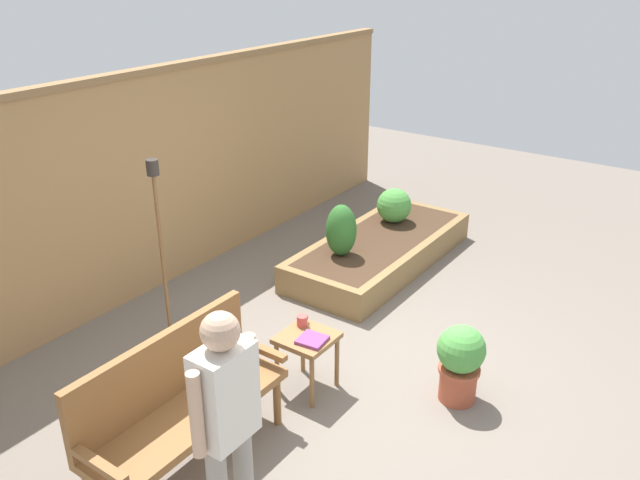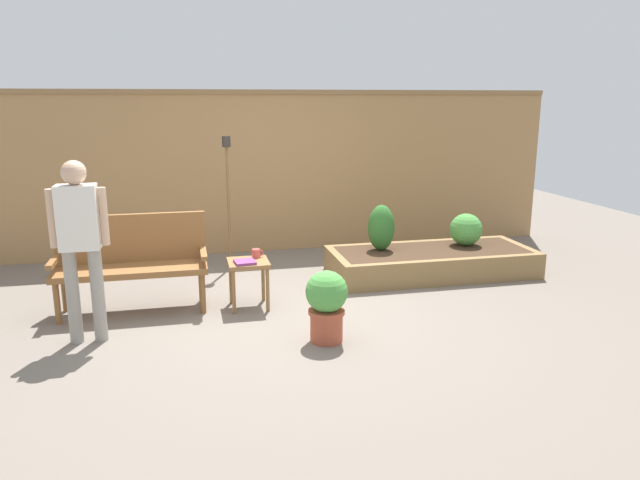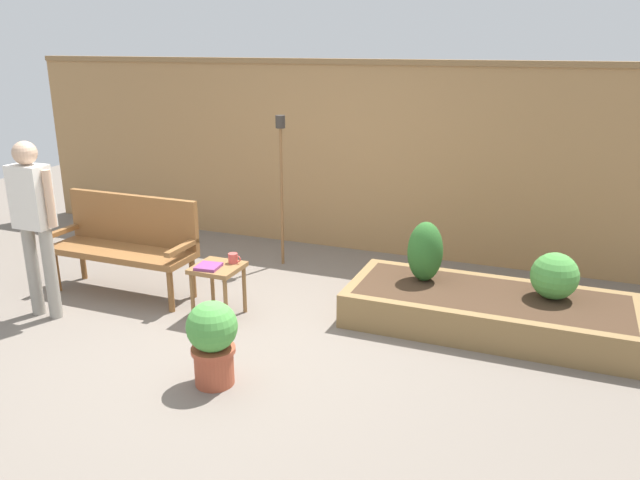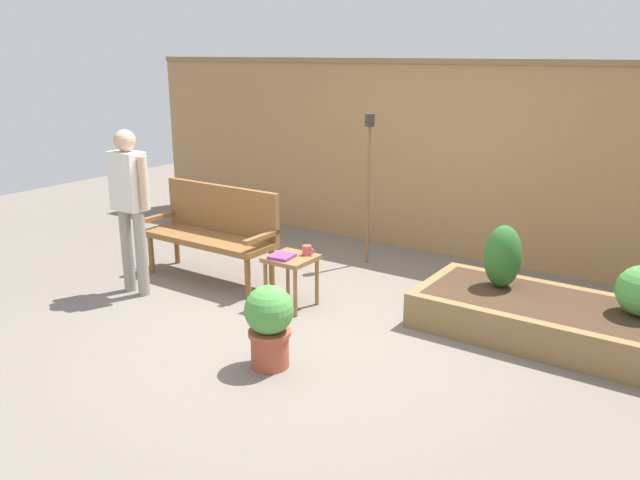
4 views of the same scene
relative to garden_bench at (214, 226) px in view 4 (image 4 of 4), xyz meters
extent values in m
plane|color=#70665B|center=(1.47, -0.52, -0.54)|extent=(14.00, 14.00, 0.00)
cube|color=#A37A4C|center=(1.47, 2.08, 0.51)|extent=(8.40, 0.10, 2.10)
cube|color=olive|center=(1.47, 2.08, 1.59)|extent=(8.40, 0.14, 0.06)
cylinder|color=brown|center=(0.66, 0.08, -0.34)|extent=(0.06, 0.06, 0.40)
cylinder|color=brown|center=(0.66, -0.28, -0.34)|extent=(0.06, 0.06, 0.40)
cylinder|color=brown|center=(-0.66, 0.08, -0.34)|extent=(0.06, 0.06, 0.40)
cylinder|color=brown|center=(-0.66, -0.28, -0.34)|extent=(0.06, 0.06, 0.40)
cube|color=brown|center=(0.00, -0.10, -0.11)|extent=(1.44, 0.48, 0.06)
cube|color=brown|center=(0.00, 0.11, 0.16)|extent=(1.44, 0.06, 0.48)
cube|color=brown|center=(-0.69, -0.10, 0.02)|extent=(0.06, 0.48, 0.04)
cube|color=brown|center=(0.69, -0.10, 0.02)|extent=(0.06, 0.48, 0.04)
cylinder|color=olive|center=(1.28, -0.04, -0.32)|extent=(0.04, 0.04, 0.44)
cylinder|color=olive|center=(1.28, -0.37, -0.32)|extent=(0.04, 0.04, 0.44)
cylinder|color=olive|center=(0.95, -0.04, -0.32)|extent=(0.04, 0.04, 0.44)
cylinder|color=olive|center=(0.95, -0.37, -0.32)|extent=(0.04, 0.04, 0.44)
cube|color=olive|center=(1.12, -0.21, -0.08)|extent=(0.40, 0.40, 0.04)
cylinder|color=#CC4C47|center=(1.21, -0.09, -0.02)|extent=(0.08, 0.08, 0.09)
torus|color=#CC4C47|center=(1.26, -0.09, -0.02)|extent=(0.06, 0.01, 0.06)
cube|color=#7F3875|center=(1.08, -0.29, -0.05)|extent=(0.22, 0.22, 0.03)
cylinder|color=#A84C33|center=(1.67, -1.21, -0.42)|extent=(0.28, 0.28, 0.25)
cylinder|color=#A84C33|center=(1.67, -1.21, -0.28)|extent=(0.31, 0.31, 0.04)
sphere|color=#4C9942|center=(1.67, -1.21, -0.10)|extent=(0.36, 0.36, 0.36)
cube|color=olive|center=(3.36, 0.00, -0.39)|extent=(2.40, 0.09, 0.30)
cube|color=olive|center=(3.36, 0.91, -0.39)|extent=(2.40, 0.09, 0.30)
cube|color=olive|center=(2.21, 0.46, -0.39)|extent=(0.09, 0.82, 0.30)
cube|color=#422D1E|center=(3.36, 0.46, -0.39)|extent=(2.22, 0.82, 0.30)
cylinder|color=brown|center=(2.77, 0.58, -0.21)|extent=(0.04, 0.04, 0.06)
ellipsoid|color=#2D6628|center=(2.77, 0.58, 0.03)|extent=(0.31, 0.31, 0.54)
cylinder|color=brown|center=(3.85, 0.58, -0.21)|extent=(0.04, 0.04, 0.06)
cylinder|color=brown|center=(1.05, 1.26, 0.20)|extent=(0.03, 0.03, 1.49)
cylinder|color=#332D28|center=(1.05, 1.26, 1.01)|extent=(0.10, 0.10, 0.13)
cylinder|color=gray|center=(-0.23, -0.76, -0.13)|extent=(0.11, 0.11, 0.82)
cylinder|color=gray|center=(-0.43, -0.76, -0.13)|extent=(0.11, 0.11, 0.82)
cube|color=silver|center=(-0.33, -0.76, 0.55)|extent=(0.32, 0.20, 0.54)
cylinder|color=tan|center=(-0.13, -0.76, 0.55)|extent=(0.07, 0.07, 0.49)
cylinder|color=tan|center=(-0.53, -0.76, 0.55)|extent=(0.07, 0.07, 0.49)
sphere|color=tan|center=(-0.33, -0.76, 0.92)|extent=(0.20, 0.20, 0.20)
camera|label=1|loc=(-2.23, -2.70, 2.60)|focal=36.54mm
camera|label=2|loc=(0.54, -5.86, 1.49)|focal=33.26mm
camera|label=3|loc=(3.83, -4.59, 1.79)|focal=34.92mm
camera|label=4|loc=(4.37, -4.52, 1.69)|focal=35.82mm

